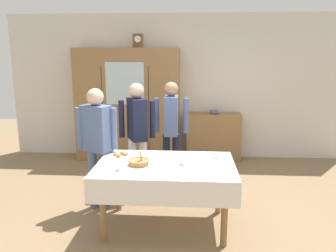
# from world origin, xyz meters

# --- Properties ---
(ground_plane) EXTENTS (12.00, 12.00, 0.00)m
(ground_plane) POSITION_xyz_m (0.00, 0.00, 0.00)
(ground_plane) COLOR #846B4C
(ground_plane) RESTS_ON ground
(back_wall) EXTENTS (6.40, 0.10, 2.70)m
(back_wall) POSITION_xyz_m (0.00, 2.65, 1.35)
(back_wall) COLOR silver
(back_wall) RESTS_ON ground
(dining_table) EXTENTS (1.56, 1.04, 0.77)m
(dining_table) POSITION_xyz_m (0.00, -0.23, 0.66)
(dining_table) COLOR olive
(dining_table) RESTS_ON ground
(wall_cabinet) EXTENTS (1.91, 0.46, 2.08)m
(wall_cabinet) POSITION_xyz_m (-0.90, 2.35, 1.04)
(wall_cabinet) COLOR olive
(wall_cabinet) RESTS_ON ground
(mantel_clock) EXTENTS (0.18, 0.11, 0.24)m
(mantel_clock) POSITION_xyz_m (-0.68, 2.35, 2.20)
(mantel_clock) COLOR brown
(mantel_clock) RESTS_ON wall_cabinet
(bookshelf_low) EXTENTS (1.00, 0.35, 0.88)m
(bookshelf_low) POSITION_xyz_m (0.70, 2.41, 0.44)
(bookshelf_low) COLOR olive
(bookshelf_low) RESTS_ON ground
(book_stack) EXTENTS (0.16, 0.22, 0.05)m
(book_stack) POSITION_xyz_m (0.70, 2.41, 0.91)
(book_stack) COLOR #2D5184
(book_stack) RESTS_ON bookshelf_low
(tea_cup_near_right) EXTENTS (0.13, 0.13, 0.06)m
(tea_cup_near_right) POSITION_xyz_m (0.59, 0.04, 0.79)
(tea_cup_near_right) COLOR white
(tea_cup_near_right) RESTS_ON dining_table
(tea_cup_near_left) EXTENTS (0.13, 0.13, 0.06)m
(tea_cup_near_left) POSITION_xyz_m (-0.47, -0.46, 0.79)
(tea_cup_near_left) COLOR silver
(tea_cup_near_left) RESTS_ON dining_table
(tea_cup_center) EXTENTS (0.13, 0.13, 0.06)m
(tea_cup_center) POSITION_xyz_m (0.20, -0.23, 0.79)
(tea_cup_center) COLOR white
(tea_cup_center) RESTS_ON dining_table
(bread_basket) EXTENTS (0.24, 0.24, 0.16)m
(bread_basket) POSITION_xyz_m (-0.30, -0.26, 0.80)
(bread_basket) COLOR #9E7542
(bread_basket) RESTS_ON dining_table
(pastry_plate) EXTENTS (0.28, 0.28, 0.05)m
(pastry_plate) POSITION_xyz_m (-0.56, 0.04, 0.78)
(pastry_plate) COLOR white
(pastry_plate) RESTS_ON dining_table
(spoon_center) EXTENTS (0.12, 0.02, 0.01)m
(spoon_center) POSITION_xyz_m (0.28, -0.43, 0.77)
(spoon_center) COLOR silver
(spoon_center) RESTS_ON dining_table
(spoon_far_right) EXTENTS (0.12, 0.02, 0.01)m
(spoon_far_right) POSITION_xyz_m (0.39, -0.04, 0.77)
(spoon_far_right) COLOR silver
(spoon_far_right) RESTS_ON dining_table
(person_near_right_end) EXTENTS (0.52, 0.33, 1.57)m
(person_near_right_end) POSITION_xyz_m (-0.90, 0.22, 0.95)
(person_near_right_end) COLOR slate
(person_near_right_end) RESTS_ON ground
(person_behind_table_left) EXTENTS (0.52, 0.36, 1.57)m
(person_behind_table_left) POSITION_xyz_m (-0.02, 1.16, 0.95)
(person_behind_table_left) COLOR #191E38
(person_behind_table_left) RESTS_ON ground
(person_beside_shelf) EXTENTS (0.52, 0.41, 1.58)m
(person_beside_shelf) POSITION_xyz_m (-0.48, 0.81, 0.96)
(person_beside_shelf) COLOR silver
(person_beside_shelf) RESTS_ON ground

